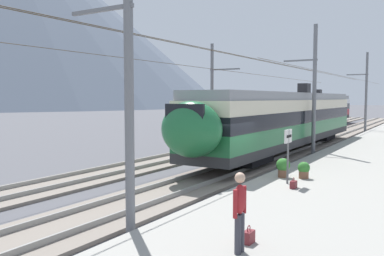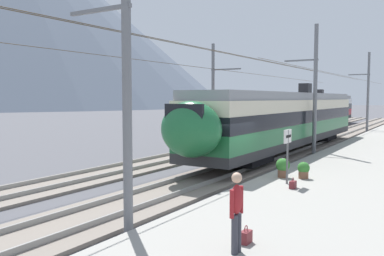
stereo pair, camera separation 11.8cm
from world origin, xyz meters
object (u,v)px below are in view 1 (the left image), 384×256
at_px(platform_sign, 288,144).
at_px(handbag_beside_passenger, 249,237).
at_px(potted_plant_platform_edge, 283,166).
at_px(catenary_mast_east, 365,91).
at_px(handbag_near_sign, 293,184).
at_px(catenary_mast_far_side, 214,92).
at_px(catenary_mast_mid, 312,88).
at_px(train_near_platform, 285,119).
at_px(passenger_walking, 240,208).
at_px(potted_plant_by_shelter, 304,169).
at_px(train_far_track, 304,110).
at_px(catenary_mast_west, 125,74).

relative_size(platform_sign, handbag_beside_passenger, 5.00).
bearing_deg(potted_plant_platform_edge, catenary_mast_east, 2.80).
relative_size(handbag_near_sign, potted_plant_platform_edge, 0.50).
bearing_deg(platform_sign, catenary_mast_far_side, 38.29).
distance_m(catenary_mast_mid, handbag_near_sign, 11.74).
distance_m(train_near_platform, catenary_mast_far_side, 7.32).
bearing_deg(passenger_walking, handbag_beside_passenger, 5.91).
distance_m(catenary_mast_east, handbag_near_sign, 30.61).
height_order(platform_sign, potted_plant_by_shelter, platform_sign).
relative_size(train_near_platform, potted_plant_by_shelter, 35.85).
bearing_deg(handbag_beside_passenger, potted_plant_by_shelter, 7.91).
xyz_separation_m(passenger_walking, handbag_beside_passenger, (0.62, 0.06, -0.80)).
height_order(catenary_mast_east, platform_sign, catenary_mast_east).
bearing_deg(catenary_mast_far_side, catenary_mast_east, -26.16).
height_order(train_far_track, catenary_mast_far_side, catenary_mast_far_side).
xyz_separation_m(train_far_track, catenary_mast_far_side, (-17.12, 2.01, 1.78)).
distance_m(catenary_mast_mid, handbag_beside_passenger, 17.52).
bearing_deg(catenary_mast_west, potted_plant_by_shelter, -14.81).
bearing_deg(train_far_track, potted_plant_by_shelter, -163.70).
bearing_deg(handbag_near_sign, catenary_mast_far_side, 38.08).
xyz_separation_m(train_near_platform, handbag_near_sign, (-10.87, -4.04, -1.78)).
height_order(train_far_track, catenary_mast_mid, catenary_mast_mid).
height_order(handbag_near_sign, potted_plant_platform_edge, potted_plant_platform_edge).
height_order(train_far_track, catenary_mast_west, catenary_mast_west).
bearing_deg(handbag_beside_passenger, catenary_mast_far_side, 30.56).
bearing_deg(train_far_track, catenary_mast_far_side, 173.31).
bearing_deg(train_far_track, catenary_mast_west, -170.44).
xyz_separation_m(handbag_near_sign, potted_plant_by_shelter, (1.99, 0.22, 0.23)).
distance_m(train_far_track, catenary_mast_west, 37.46).
distance_m(catenary_mast_far_side, handbag_near_sign, 17.57).
distance_m(handbag_beside_passenger, potted_plant_platform_edge, 7.91).
bearing_deg(handbag_near_sign, passenger_walking, -171.78).
relative_size(train_far_track, handbag_beside_passenger, 86.25).
height_order(handbag_beside_passenger, potted_plant_platform_edge, potted_plant_platform_edge).
bearing_deg(handbag_beside_passenger, train_far_track, 14.53).
height_order(train_far_track, platform_sign, train_far_track).
relative_size(platform_sign, potted_plant_by_shelter, 3.04).
xyz_separation_m(catenary_mast_west, catenary_mast_east, (36.51, -0.00, 0.10)).
distance_m(handbag_beside_passenger, handbag_near_sign, 5.99).
bearing_deg(catenary_mast_west, train_near_platform, 5.51).
relative_size(catenary_mast_east, platform_sign, 23.53).
height_order(platform_sign, handbag_near_sign, platform_sign).
xyz_separation_m(handbag_beside_passenger, handbag_near_sign, (5.92, 0.88, -0.01)).
xyz_separation_m(train_near_platform, catenary_mast_west, (-17.09, -1.65, 1.89)).
height_order(catenary_mast_mid, catenary_mast_east, catenary_mast_east).
distance_m(train_far_track, potted_plant_by_shelter, 29.92).
distance_m(catenary_mast_far_side, potted_plant_by_shelter, 15.89).
relative_size(passenger_walking, potted_plant_platform_edge, 2.15).
distance_m(train_far_track, catenary_mast_far_side, 17.33).
bearing_deg(potted_plant_platform_edge, catenary_mast_west, 170.07).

